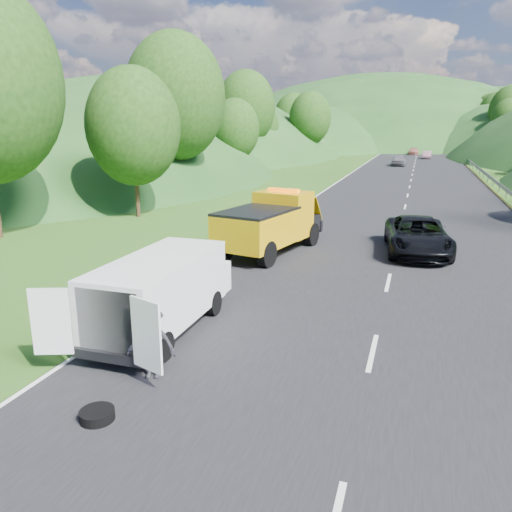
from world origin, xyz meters
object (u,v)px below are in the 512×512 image
(tow_truck, at_px, (271,223))
(white_van, at_px, (162,290))
(woman, at_px, (187,290))
(child, at_px, (191,300))
(spare_tire, at_px, (98,420))
(passing_suv, at_px, (416,253))
(suitcase, at_px, (157,290))
(worker, at_px, (153,378))

(tow_truck, distance_m, white_van, 9.33)
(woman, xyz_separation_m, child, (0.54, -0.87, 0.00))
(woman, distance_m, spare_tire, 7.88)
(passing_suv, bearing_deg, woman, -140.36)
(spare_tire, relative_size, passing_suv, 0.12)
(suitcase, bearing_deg, white_van, -57.10)
(woman, height_order, suitcase, woman)
(suitcase, distance_m, passing_suv, 11.90)
(tow_truck, relative_size, passing_suv, 1.19)
(tow_truck, xyz_separation_m, spare_tire, (0.53, -13.61, -1.33))
(white_van, xyz_separation_m, suitcase, (-1.53, 2.36, -0.93))
(woman, bearing_deg, white_van, 162.31)
(child, distance_m, spare_tire, 6.92)
(child, height_order, spare_tire, child)
(suitcase, xyz_separation_m, spare_tire, (2.38, -6.65, -0.26))
(woman, distance_m, child, 1.03)
(woman, relative_size, suitcase, 3.42)
(woman, xyz_separation_m, spare_tire, (1.78, -7.68, 0.00))
(spare_tire, xyz_separation_m, passing_suv, (5.65, 15.43, 0.00))
(woman, bearing_deg, passing_suv, -76.71)
(child, height_order, suitcase, child)
(child, relative_size, suitcase, 2.03)
(child, xyz_separation_m, passing_suv, (6.89, 8.62, 0.00))
(spare_tire, bearing_deg, tow_truck, 92.23)
(passing_suv, bearing_deg, worker, -118.51)
(spare_tire, height_order, passing_suv, passing_suv)
(worker, bearing_deg, woman, 92.71)
(child, relative_size, spare_tire, 1.58)
(white_van, xyz_separation_m, woman, (-0.92, 3.39, -1.19))
(white_van, bearing_deg, woman, 105.04)
(worker, distance_m, spare_tire, 1.83)
(suitcase, bearing_deg, tow_truck, 75.07)
(woman, distance_m, suitcase, 1.22)
(white_van, relative_size, passing_suv, 1.06)
(worker, relative_size, spare_tire, 2.51)
(worker, xyz_separation_m, passing_suv, (5.48, 13.60, 0.00))
(woman, xyz_separation_m, worker, (1.95, -5.85, 0.00))
(woman, bearing_deg, worker, 165.51)
(suitcase, height_order, passing_suv, passing_suv)
(woman, xyz_separation_m, suitcase, (-0.60, -1.03, 0.26))
(tow_truck, xyz_separation_m, passing_suv, (6.18, 1.82, -1.33))
(woman, bearing_deg, child, 179.11)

